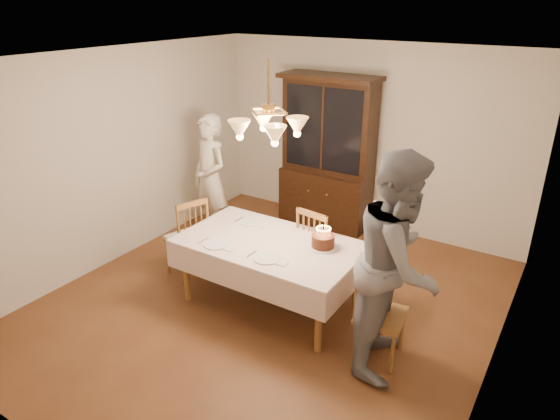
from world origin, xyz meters
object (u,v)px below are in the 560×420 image
Objects in this scene: dining_table at (270,248)px; china_hutch at (328,155)px; birthday_cake at (323,242)px; chair_far_side at (320,252)px; elderly_woman at (211,179)px.

dining_table is 0.88× the size of china_hutch.
dining_table is 2.34m from china_hutch.
china_hutch is 7.20× the size of birthday_cake.
birthday_cake is (0.25, -0.43, 0.38)m from chair_far_side.
chair_far_side is (0.78, -1.64, -0.60)m from china_hutch.
china_hutch is 2.32m from birthday_cake.
china_hutch is 1.70m from elderly_woman.
dining_table is 0.71m from chair_far_side.
dining_table is at bearing -77.40° from china_hutch.
dining_table is 1.90× the size of chair_far_side.
chair_far_side is 3.33× the size of birthday_cake.
birthday_cake is at bearing -63.52° from china_hutch.
birthday_cake reaches higher than dining_table.
chair_far_side is 0.57× the size of elderly_woman.
elderly_woman is (-1.06, -1.32, -0.17)m from china_hutch.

